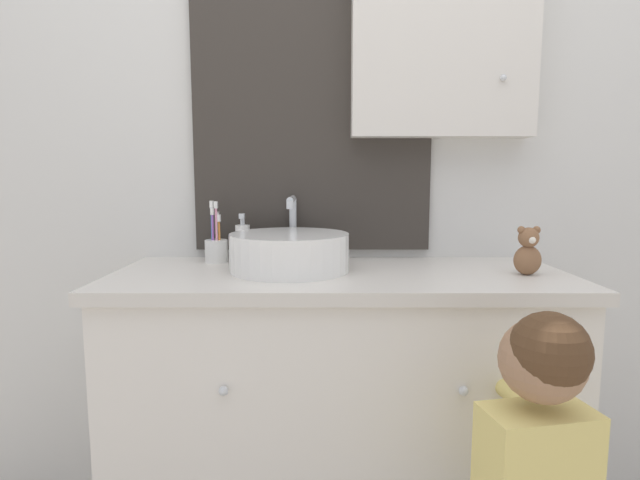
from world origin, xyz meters
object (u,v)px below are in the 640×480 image
Objects in this scene: soap_dispenser at (242,242)px; teddy_bear at (527,252)px; toothbrush_holder at (215,248)px; sink_basin at (289,251)px.

soap_dispenser reaches higher than teddy_bear.
toothbrush_holder is 0.09m from soap_dispenser.
soap_dispenser is 1.14× the size of teddy_bear.
sink_basin reaches higher than toothbrush_holder.
teddy_bear is at bearing -14.52° from soap_dispenser.
teddy_bear is (0.67, -0.07, 0.01)m from sink_basin.
toothbrush_holder is (-0.25, 0.14, -0.01)m from sink_basin.
soap_dispenser is at bearing 165.48° from teddy_bear.
sink_basin is 2.57× the size of soap_dispenser.
toothbrush_holder is at bearing 150.46° from sink_basin.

